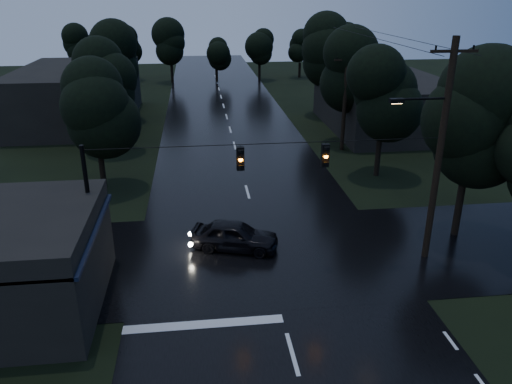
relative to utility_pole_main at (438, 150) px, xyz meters
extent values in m
cube|color=black|center=(-7.41, 19.00, -5.26)|extent=(12.00, 120.00, 0.02)
cube|color=black|center=(-7.41, 1.00, -5.26)|extent=(60.00, 9.00, 0.02)
cube|color=black|center=(-17.41, -2.00, -2.06)|extent=(6.00, 7.00, 0.12)
cube|color=black|center=(-14.41, -2.00, -2.06)|extent=(0.30, 7.00, 0.15)
cylinder|color=black|center=(-14.61, -5.00, -3.76)|extent=(0.10, 0.10, 3.00)
cylinder|color=black|center=(-14.61, 1.00, -3.76)|extent=(0.10, 0.10, 3.00)
cube|color=#F2B060|center=(-14.46, -3.50, -2.76)|extent=(0.06, 1.60, 0.50)
cube|color=#F2B060|center=(-14.46, -0.80, -2.76)|extent=(0.06, 1.20, 0.50)
cube|color=black|center=(6.59, 23.00, -3.06)|extent=(10.00, 14.00, 4.40)
cube|color=black|center=(-21.41, 29.00, -2.76)|extent=(10.00, 16.00, 5.00)
cylinder|color=black|center=(0.09, 0.00, -0.26)|extent=(0.30, 0.30, 10.00)
cube|color=black|center=(0.09, 0.00, 4.14)|extent=(2.00, 0.12, 0.12)
cylinder|color=black|center=(-1.01, 0.00, 2.24)|extent=(2.20, 0.10, 0.10)
cube|color=black|center=(-2.11, 0.00, 2.19)|extent=(0.60, 0.25, 0.18)
cube|color=#FFB266|center=(-2.11, 0.00, 2.09)|extent=(0.45, 0.18, 0.03)
cylinder|color=black|center=(0.89, 17.00, -1.51)|extent=(0.30, 0.30, 7.50)
cube|color=black|center=(0.89, 17.00, 1.64)|extent=(2.00, 0.12, 0.12)
cylinder|color=black|center=(-14.91, 0.00, -2.26)|extent=(0.18, 0.18, 6.00)
cylinder|color=black|center=(-7.41, 0.00, 0.54)|extent=(15.00, 0.03, 0.03)
cube|color=black|center=(-8.61, 0.00, -0.06)|extent=(0.32, 0.25, 1.00)
sphere|color=orange|center=(-8.61, -0.15, -0.06)|extent=(0.18, 0.18, 0.18)
cube|color=black|center=(-5.01, 0.00, -0.06)|extent=(0.32, 0.25, 1.00)
sphere|color=orange|center=(-5.01, -0.15, -0.06)|extent=(0.18, 0.18, 0.18)
cylinder|color=black|center=(2.59, 2.00, -3.86)|extent=(0.36, 0.36, 2.80)
sphere|color=black|center=(2.59, 2.00, -0.46)|extent=(4.48, 4.48, 4.48)
sphere|color=black|center=(2.59, 2.00, 0.74)|extent=(4.48, 4.48, 4.48)
sphere|color=black|center=(2.59, 2.00, 1.94)|extent=(4.48, 4.48, 4.48)
cylinder|color=black|center=(-16.41, 11.00, -4.03)|extent=(0.36, 0.36, 2.45)
sphere|color=black|center=(-16.41, 11.00, -1.06)|extent=(3.92, 3.92, 3.92)
sphere|color=black|center=(-16.41, 11.00, -0.01)|extent=(3.92, 3.92, 3.92)
sphere|color=black|center=(-16.41, 11.00, 1.04)|extent=(3.92, 3.92, 3.92)
cylinder|color=black|center=(-17.01, 19.00, -3.95)|extent=(0.36, 0.36, 2.62)
sphere|color=black|center=(-17.01, 19.00, -0.76)|extent=(4.20, 4.20, 4.20)
sphere|color=black|center=(-17.01, 19.00, 0.37)|extent=(4.20, 4.20, 4.20)
sphere|color=black|center=(-17.01, 19.00, 1.49)|extent=(4.20, 4.20, 4.20)
cylinder|color=black|center=(-17.61, 29.00, -3.86)|extent=(0.36, 0.36, 2.80)
sphere|color=black|center=(-17.61, 29.00, -0.46)|extent=(4.48, 4.48, 4.48)
sphere|color=black|center=(-17.61, 29.00, 0.74)|extent=(4.48, 4.48, 4.48)
sphere|color=black|center=(-17.61, 29.00, 1.94)|extent=(4.48, 4.48, 4.48)
cylinder|color=black|center=(1.59, 11.00, -3.95)|extent=(0.36, 0.36, 2.62)
sphere|color=black|center=(1.59, 11.00, -0.76)|extent=(4.20, 4.20, 4.20)
sphere|color=black|center=(1.59, 11.00, 0.37)|extent=(4.20, 4.20, 4.20)
sphere|color=black|center=(1.59, 11.00, 1.49)|extent=(4.20, 4.20, 4.20)
cylinder|color=black|center=(2.19, 19.00, -3.86)|extent=(0.36, 0.36, 2.80)
sphere|color=black|center=(2.19, 19.00, -0.46)|extent=(4.48, 4.48, 4.48)
sphere|color=black|center=(2.19, 19.00, 0.74)|extent=(4.48, 4.48, 4.48)
sphere|color=black|center=(2.19, 19.00, 1.94)|extent=(4.48, 4.48, 4.48)
cylinder|color=black|center=(2.79, 29.00, -3.77)|extent=(0.36, 0.36, 2.97)
sphere|color=black|center=(2.79, 29.00, -0.16)|extent=(4.76, 4.76, 4.76)
sphere|color=black|center=(2.79, 29.00, 1.12)|extent=(4.76, 4.76, 4.76)
sphere|color=black|center=(2.79, 29.00, 2.39)|extent=(4.76, 4.76, 4.76)
imported|color=black|center=(-8.77, 1.81, -4.55)|extent=(4.50, 2.84, 1.43)
camera|label=1|loc=(-10.31, -19.60, 6.42)|focal=35.00mm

